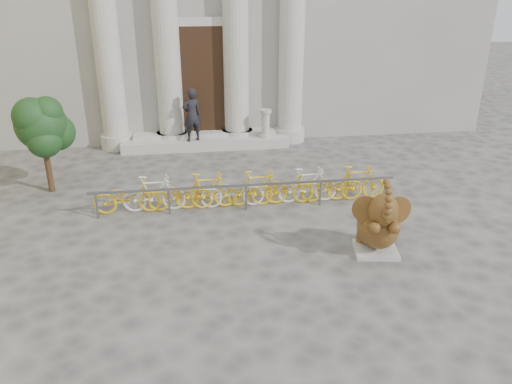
{
  "coord_description": "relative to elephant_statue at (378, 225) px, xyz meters",
  "views": [
    {
      "loc": [
        -0.66,
        -8.24,
        5.61
      ],
      "look_at": [
        0.85,
        2.33,
        1.1
      ],
      "focal_mm": 35.0,
      "sensor_mm": 36.0,
      "label": 1
    }
  ],
  "objects": [
    {
      "name": "pedestrian",
      "position": [
        -3.86,
        8.01,
        0.61
      ],
      "size": [
        0.8,
        0.67,
        1.87
      ],
      "primitive_type": "imported",
      "rotation": [
        0.0,
        0.0,
        3.52
      ],
      "color": "black",
      "rests_on": "entrance_steps"
    },
    {
      "name": "balustrade_post",
      "position": [
        -1.22,
        8.03,
        0.15
      ],
      "size": [
        0.42,
        0.42,
        1.03
      ],
      "color": "#A8A59E",
      "rests_on": "entrance_steps"
    },
    {
      "name": "bike_rack",
      "position": [
        -2.61,
        2.94,
        -0.19
      ],
      "size": [
        8.06,
        0.53,
        1.0
      ],
      "color": "slate",
      "rests_on": "ground"
    },
    {
      "name": "elephant_statue",
      "position": [
        0.0,
        0.0,
        0.0
      ],
      "size": [
        1.25,
        1.46,
        1.89
      ],
      "rotation": [
        0.0,
        0.0,
        -0.18
      ],
      "color": "#A8A59E",
      "rests_on": "ground"
    },
    {
      "name": "tree",
      "position": [
        -7.99,
        4.73,
        1.25
      ],
      "size": [
        1.6,
        1.46,
        2.78
      ],
      "color": "#332114",
      "rests_on": "ground"
    },
    {
      "name": "entrance_steps",
      "position": [
        -3.39,
        8.33,
        -0.51
      ],
      "size": [
        6.0,
        1.2,
        0.36
      ],
      "primitive_type": "cube",
      "color": "#A8A59E",
      "rests_on": "ground"
    },
    {
      "name": "ground",
      "position": [
        -3.39,
        -1.07,
        -0.69
      ],
      "size": [
        80.0,
        80.0,
        0.0
      ],
      "primitive_type": "plane",
      "color": "#474442",
      "rests_on": "ground"
    }
  ]
}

